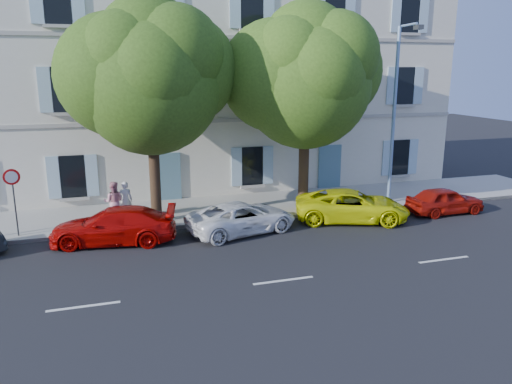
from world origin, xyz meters
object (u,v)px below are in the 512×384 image
object	(u,v)px
road_sign	(13,188)
tree_left	(150,83)
car_white_coupe	(242,217)
pedestrian_a	(125,200)
car_red_hatchback	(445,200)
pedestrian_b	(114,202)
street_lamp	(396,106)
car_red_coupe	(114,226)
tree_right	(306,84)
car_yellow_supercar	(352,206)

from	to	relation	value
road_sign	tree_left	bearing A→B (deg)	3.71
car_white_coupe	road_sign	size ratio (longest dim) A/B	1.70
tree_left	pedestrian_a	bearing A→B (deg)	150.75
car_red_hatchback	road_sign	size ratio (longest dim) A/B	1.36
car_red_hatchback	car_white_coupe	bearing A→B (deg)	88.23
pedestrian_a	pedestrian_b	world-z (taller)	pedestrian_b
street_lamp	car_white_coupe	bearing A→B (deg)	-167.86
car_red_coupe	pedestrian_b	size ratio (longest dim) A/B	2.72
tree_right	street_lamp	world-z (taller)	tree_right
car_red_coupe	tree_right	bearing A→B (deg)	112.77
tree_left	pedestrian_b	world-z (taller)	tree_left
tree_left	pedestrian_b	size ratio (longest dim) A/B	5.16
tree_right	pedestrian_a	world-z (taller)	tree_right
car_red_hatchback	road_sign	distance (m)	18.45
car_white_coupe	pedestrian_a	world-z (taller)	pedestrian_a
tree_left	street_lamp	distance (m)	11.23
street_lamp	pedestrian_a	distance (m)	13.04
pedestrian_a	street_lamp	bearing A→B (deg)	175.93
street_lamp	pedestrian_b	world-z (taller)	street_lamp
pedestrian_a	tree_right	bearing A→B (deg)	175.88
tree_left	road_sign	world-z (taller)	tree_left
tree_left	street_lamp	world-z (taller)	tree_left
car_white_coupe	car_red_hatchback	bearing A→B (deg)	-104.92
car_red_hatchback	pedestrian_a	distance (m)	14.43
road_sign	car_red_hatchback	bearing A→B (deg)	-5.90
tree_left	street_lamp	xyz separation A→B (m)	(11.17, -0.40, -1.10)
car_yellow_supercar	tree_right	size ratio (longest dim) A/B	0.55
tree_left	car_yellow_supercar	bearing A→B (deg)	-13.68
car_yellow_supercar	tree_left	distance (m)	9.98
tree_left	pedestrian_a	xyz separation A→B (m)	(-1.23, 0.69, -4.95)
car_yellow_supercar	street_lamp	xyz separation A→B (m)	(2.93, 1.61, 4.16)
car_white_coupe	tree_right	world-z (taller)	tree_right
tree_left	tree_right	world-z (taller)	tree_left
car_red_coupe	street_lamp	xyz separation A→B (m)	(13.00, 1.47, 4.15)
pedestrian_a	car_yellow_supercar	bearing A→B (deg)	165.07
tree_right	road_sign	bearing A→B (deg)	-178.43
car_red_hatchback	pedestrian_b	xyz separation A→B (m)	(-14.61, 2.75, 0.40)
pedestrian_a	road_sign	bearing A→B (deg)	14.97
car_white_coupe	tree_left	size ratio (longest dim) A/B	0.50
tree_left	pedestrian_b	bearing A→B (deg)	163.48
tree_left	car_red_coupe	bearing A→B (deg)	-134.31
road_sign	pedestrian_b	size ratio (longest dim) A/B	1.53
car_white_coupe	street_lamp	size ratio (longest dim) A/B	0.55
car_red_coupe	tree_right	size ratio (longest dim) A/B	0.53
car_white_coupe	car_red_hatchback	size ratio (longest dim) A/B	1.25
pedestrian_a	car_white_coupe	bearing A→B (deg)	148.71
car_red_hatchback	pedestrian_b	world-z (taller)	pedestrian_b
road_sign	street_lamp	bearing A→B (deg)	-0.17
car_red_hatchback	car_red_coupe	bearing A→B (deg)	87.56
tree_left	pedestrian_a	world-z (taller)	tree_left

